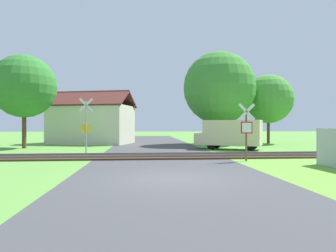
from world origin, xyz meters
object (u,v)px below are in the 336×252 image
at_px(tree_right, 219,88).
at_px(stop_sign_near, 246,129).
at_px(house, 92,123).
at_px(tree_left, 24,86).
at_px(mail_truck, 230,133).
at_px(tree_far, 268,99).
at_px(crossing_sign_far, 86,124).

bearing_deg(tree_right, stop_sign_near, -98.82).
relative_size(house, tree_left, 1.20).
bearing_deg(mail_truck, house, 82.76).
bearing_deg(stop_sign_near, tree_left, -34.56).
distance_m(tree_right, mail_truck, 7.34).
bearing_deg(tree_left, tree_right, 11.32).
xyz_separation_m(tree_far, tree_left, (-22.31, -4.59, 0.45)).
distance_m(crossing_sign_far, mail_truck, 10.73).
bearing_deg(tree_left, tree_far, 11.63).
xyz_separation_m(tree_far, tree_right, (-5.43, -1.22, 0.93)).
relative_size(tree_left, mail_truck, 1.45).
height_order(crossing_sign_far, house, house).
bearing_deg(stop_sign_near, house, -57.26).
bearing_deg(tree_far, house, 175.80).
bearing_deg(house, tree_left, -111.47).
height_order(stop_sign_near, tree_right, tree_right).
xyz_separation_m(tree_right, mail_truck, (-0.70, -5.96, -4.22)).
bearing_deg(tree_far, tree_right, -167.38).
height_order(house, tree_right, tree_right).
xyz_separation_m(crossing_sign_far, mail_truck, (10.22, 3.19, -0.71)).
relative_size(house, tree_far, 1.29).
bearing_deg(crossing_sign_far, house, 86.03).
bearing_deg(tree_far, crossing_sign_far, -147.63).
xyz_separation_m(stop_sign_near, tree_far, (7.52, 14.64, 2.86)).
distance_m(house, tree_right, 13.19).
relative_size(crossing_sign_far, house, 0.40).
height_order(stop_sign_near, crossing_sign_far, crossing_sign_far).
bearing_deg(stop_sign_near, tree_right, -99.18).
height_order(stop_sign_near, tree_left, tree_left).
bearing_deg(crossing_sign_far, tree_far, 20.78).
bearing_deg(house, crossing_sign_far, -67.26).
bearing_deg(house, stop_sign_near, -41.77).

